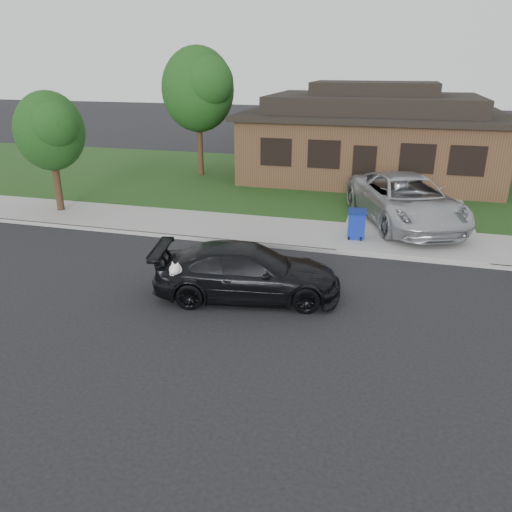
# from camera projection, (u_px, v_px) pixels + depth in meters

# --- Properties ---
(ground) EXTENTS (120.00, 120.00, 0.00)m
(ground) POSITION_uv_depth(u_px,v_px,m) (182.00, 285.00, 13.60)
(ground) COLOR black
(ground) RESTS_ON ground
(sidewalk) EXTENTS (60.00, 3.00, 0.12)m
(sidewalk) POSITION_uv_depth(u_px,v_px,m) (237.00, 228.00, 18.07)
(sidewalk) COLOR gray
(sidewalk) RESTS_ON ground
(curb) EXTENTS (60.00, 0.12, 0.12)m
(curb) POSITION_uv_depth(u_px,v_px,m) (224.00, 241.00, 16.72)
(curb) COLOR gray
(curb) RESTS_ON ground
(lawn) EXTENTS (60.00, 13.00, 0.13)m
(lawn) POSITION_uv_depth(u_px,v_px,m) (285.00, 181.00, 25.25)
(lawn) COLOR #193814
(lawn) RESTS_ON ground
(driveway) EXTENTS (4.50, 13.00, 0.14)m
(driveway) POSITION_uv_depth(u_px,v_px,m) (408.00, 204.00, 21.07)
(driveway) COLOR gray
(driveway) RESTS_ON ground
(sedan) EXTENTS (5.01, 2.81, 1.37)m
(sedan) POSITION_uv_depth(u_px,v_px,m) (247.00, 272.00, 12.68)
(sedan) COLOR black
(sedan) RESTS_ON ground
(minivan) EXTENTS (4.97, 6.83, 1.73)m
(minivan) POSITION_uv_depth(u_px,v_px,m) (406.00, 200.00, 18.08)
(minivan) COLOR #ABADB2
(minivan) RESTS_ON driveway
(recycling_bin) EXTENTS (0.65, 0.66, 0.98)m
(recycling_bin) POSITION_uv_depth(u_px,v_px,m) (357.00, 224.00, 16.65)
(recycling_bin) COLOR #0D2194
(recycling_bin) RESTS_ON sidewalk
(house) EXTENTS (12.60, 8.60, 4.65)m
(house) POSITION_uv_depth(u_px,v_px,m) (371.00, 137.00, 25.30)
(house) COLOR #422B1C
(house) RESTS_ON ground
(tree_0) EXTENTS (3.78, 3.60, 6.34)m
(tree_0) POSITION_uv_depth(u_px,v_px,m) (200.00, 88.00, 24.62)
(tree_0) COLOR #332114
(tree_0) RESTS_ON ground
(tree_2) EXTENTS (2.73, 2.60, 4.59)m
(tree_2) POSITION_uv_depth(u_px,v_px,m) (51.00, 130.00, 18.83)
(tree_2) COLOR #332114
(tree_2) RESTS_ON ground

